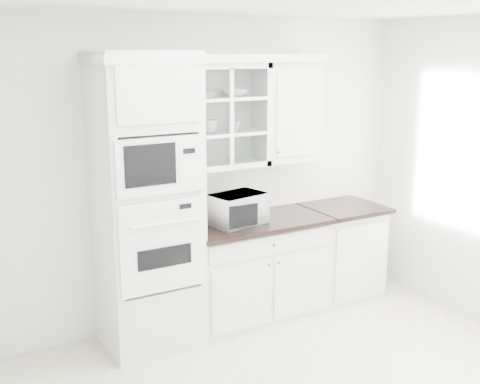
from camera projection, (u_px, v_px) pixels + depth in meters
room_shell at (296, 142)px, 4.20m from camera, size 4.00×3.50×2.70m
oven_column at (147, 204)px, 4.81m from camera, size 0.76×0.68×2.40m
base_cabinet_run at (254, 267)px, 5.50m from camera, size 1.32×0.67×0.92m
extra_base_cabinet at (340, 250)px, 5.98m from camera, size 0.72×0.67×0.92m
upper_cabinet_glass at (222, 116)px, 5.17m from camera, size 0.80×0.33×0.90m
upper_cabinet_solid at (287, 112)px, 5.50m from camera, size 0.55×0.33×0.90m
crown_molding at (212, 58)px, 4.99m from camera, size 2.14×0.38×0.07m
countertop_microwave at (237, 209)px, 5.23m from camera, size 0.53×0.47×0.27m
bowl_a at (204, 95)px, 5.07m from camera, size 0.22×0.22×0.05m
bowl_b at (235, 92)px, 5.19m from camera, size 0.28×0.28×0.07m
cup_a at (209, 126)px, 5.14m from camera, size 0.15×0.15×0.11m
cup_b at (234, 126)px, 5.23m from camera, size 0.11×0.11×0.09m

